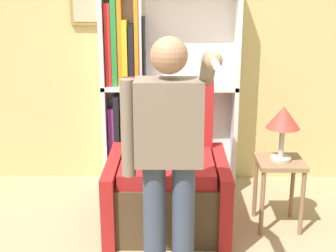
{
  "coord_description": "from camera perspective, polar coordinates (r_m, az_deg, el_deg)",
  "views": [
    {
      "loc": [
        0.03,
        -2.6,
        1.91
      ],
      "look_at": [
        -0.0,
        0.57,
        0.98
      ],
      "focal_mm": 50.0,
      "sensor_mm": 36.0,
      "label": 1
    }
  ],
  "objects": [
    {
      "name": "wall_back",
      "position": [
        4.66,
        0.13,
        10.14
      ],
      "size": [
        8.0,
        0.11,
        2.8
      ],
      "color": "tan",
      "rests_on": "ground_plane"
    },
    {
      "name": "bookcase",
      "position": [
        4.58,
        -2.13,
        4.42
      ],
      "size": [
        1.31,
        0.28,
        1.99
      ],
      "color": "white",
      "rests_on": "ground_plane"
    },
    {
      "name": "armchair",
      "position": [
        3.93,
        -0.08,
        -6.66
      ],
      "size": [
        0.98,
        0.9,
        1.18
      ],
      "color": "#4C3823",
      "rests_on": "ground_plane"
    },
    {
      "name": "person_standing",
      "position": [
        2.95,
        0.08,
        -2.78
      ],
      "size": [
        0.57,
        0.78,
        1.64
      ],
      "color": "#384256",
      "rests_on": "ground_plane"
    },
    {
      "name": "side_table",
      "position": [
        3.94,
        13.42,
        -5.73
      ],
      "size": [
        0.37,
        0.37,
        0.58
      ],
      "color": "#846647",
      "rests_on": "ground_plane"
    },
    {
      "name": "table_lamp",
      "position": [
        3.79,
        13.87,
        0.69
      ],
      "size": [
        0.27,
        0.27,
        0.45
      ],
      "color": "#B7B2A8",
      "rests_on": "side_table"
    }
  ]
}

